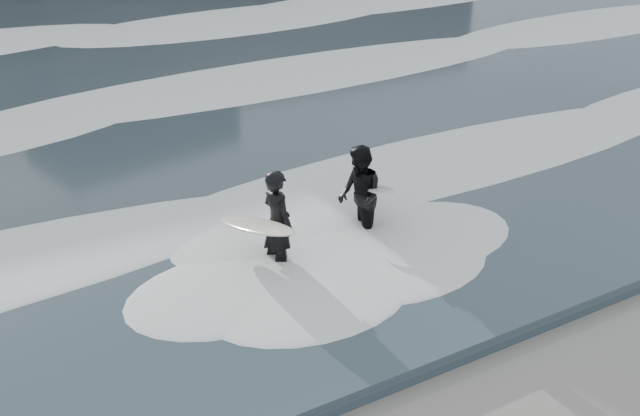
{
  "coord_description": "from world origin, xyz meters",
  "views": [
    {
      "loc": [
        -5.74,
        -4.13,
        7.13
      ],
      "look_at": [
        0.9,
        6.89,
        1.0
      ],
      "focal_mm": 45.0,
      "sensor_mm": 36.0,
      "label": 1
    }
  ],
  "objects": [
    {
      "name": "surfer_right",
      "position": [
        1.85,
        6.99,
        0.97
      ],
      "size": [
        1.55,
        2.01,
        1.94
      ],
      "color": "black",
      "rests_on": "ground"
    },
    {
      "name": "foam_far",
      "position": [
        0.0,
        25.0,
        0.45
      ],
      "size": [
        60.0,
        4.8,
        0.3
      ],
      "primitive_type": "ellipsoid",
      "color": "white",
      "rests_on": "sea"
    },
    {
      "name": "foam_mid",
      "position": [
        0.0,
        16.0,
        0.42
      ],
      "size": [
        60.0,
        4.0,
        0.24
      ],
      "primitive_type": "ellipsoid",
      "color": "white",
      "rests_on": "sea"
    },
    {
      "name": "sea",
      "position": [
        0.0,
        29.0,
        0.15
      ],
      "size": [
        90.0,
        52.0,
        0.3
      ],
      "primitive_type": "cube",
      "color": "#303F4A",
      "rests_on": "ground"
    },
    {
      "name": "foam_near",
      "position": [
        0.0,
        9.0,
        0.4
      ],
      "size": [
        60.0,
        3.2,
        0.2
      ],
      "primitive_type": "ellipsoid",
      "color": "white",
      "rests_on": "sea"
    },
    {
      "name": "surfer_left",
      "position": [
        -0.09,
        6.8,
        0.98
      ],
      "size": [
        1.07,
        2.31,
        1.95
      ],
      "color": "black",
      "rests_on": "ground"
    }
  ]
}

